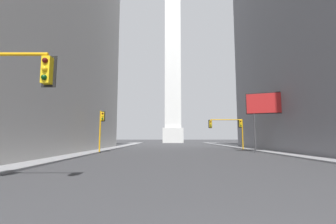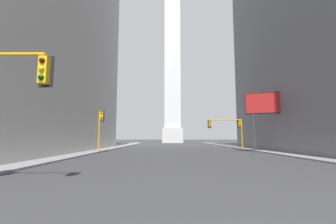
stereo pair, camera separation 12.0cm
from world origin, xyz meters
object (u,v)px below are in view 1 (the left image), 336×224
object	(u,v)px
traffic_light_mid_left	(102,125)
billboard_sign	(271,105)
obelisk	(173,59)
traffic_light_mid_right	(231,126)

from	to	relation	value
traffic_light_mid_left	billboard_sign	distance (m)	21.93
obelisk	traffic_light_mid_left	world-z (taller)	obelisk
traffic_light_mid_right	billboard_sign	world-z (taller)	billboard_sign
obelisk	billboard_sign	size ratio (longest dim) A/B	8.60
obelisk	traffic_light_mid_left	distance (m)	62.90
traffic_light_mid_left	traffic_light_mid_right	distance (m)	19.76
obelisk	traffic_light_mid_left	size ratio (longest dim) A/B	12.47
traffic_light_mid_left	traffic_light_mid_right	size ratio (longest dim) A/B	0.97
traffic_light_mid_left	billboard_sign	size ratio (longest dim) A/B	0.69
obelisk	traffic_light_mid_right	size ratio (longest dim) A/B	12.04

